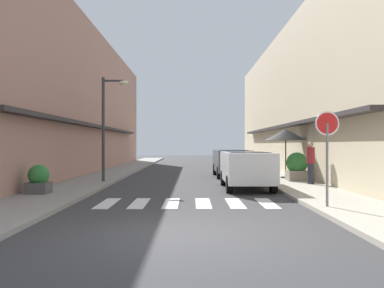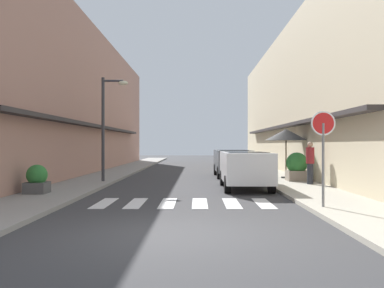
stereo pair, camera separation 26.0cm
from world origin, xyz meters
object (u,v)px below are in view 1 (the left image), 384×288
Objects in this scene: parked_car_near at (247,166)px; cafe_umbrella at (287,135)px; pedestrian_walking_near at (312,162)px; planter_corner at (40,180)px; parked_car_mid at (233,160)px; street_lamp at (109,117)px; round_street_sign at (328,133)px; planter_midblock at (298,167)px.

cafe_umbrella reaches higher than parked_car_near.
cafe_umbrella reaches higher than pedestrian_walking_near.
parked_car_mid is at bearing 49.49° from planter_corner.
parked_car_near is 0.93× the size of street_lamp.
cafe_umbrella reaches higher than planter_corner.
parked_car_mid is 11.21m from planter_corner.
parked_car_near is at bearing 18.69° from planter_corner.
round_street_sign is 1.44× the size of pedestrian_walking_near.
cafe_umbrella is (2.45, 3.96, 1.30)m from parked_car_near.
planter_midblock is (1.19, 7.80, -1.30)m from round_street_sign.
street_lamp is at bearing -167.77° from cafe_umbrella.
planter_corner is (-7.28, -2.46, -0.34)m from parked_car_near.
round_street_sign reaches higher than cafe_umbrella.
planter_midblock is 1.63m from pedestrian_walking_near.
round_street_sign reaches higher than planter_corner.
cafe_umbrella is at bearing 33.40° from planter_corner.
street_lamp is (-5.90, 2.15, 2.08)m from parked_car_near.
round_street_sign is 8.00m from planter_midblock.
planter_midblock is at bearing 26.41° from planter_corner.
parked_car_mid is 1.76× the size of cafe_umbrella.
planter_corner is at bearing -161.31° from parked_car_near.
street_lamp reaches higher than parked_car_near.
pedestrian_walking_near reaches higher than planter_midblock.
street_lamp reaches higher than cafe_umbrella.
pedestrian_walking_near is at bearing 77.71° from round_street_sign.
parked_car_mid is at bearing 126.10° from planter_midblock.
street_lamp is at bearing 36.07° from pedestrian_walking_near.
parked_car_near and parked_car_mid have the same top height.
round_street_sign reaches higher than parked_car_mid.
street_lamp is 5.39m from planter_corner.
parked_car_near reaches higher than planter_corner.
parked_car_near is 3.38× the size of planter_midblock.
street_lamp is 1.94× the size of cafe_umbrella.
round_street_sign is 6.43m from pedestrian_walking_near.
planter_corner is 10.61m from pedestrian_walking_near.
parked_car_near is 5.65m from round_street_sign.
street_lamp is at bearing -146.43° from parked_car_mid.
parked_car_near is 7.69m from planter_corner.
parked_car_mid is at bearing -17.30° from pedestrian_walking_near.
street_lamp is 8.99m from pedestrian_walking_near.
parked_car_mid is 1.67× the size of round_street_sign.
parked_car_near is 6.06m from parked_car_mid.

